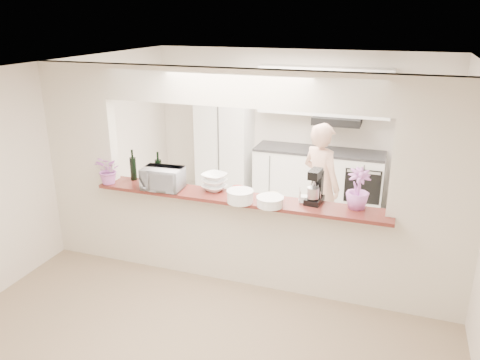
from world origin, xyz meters
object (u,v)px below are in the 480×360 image
at_px(toaster_oven, 163,179).
at_px(stand_mixer, 315,188).
at_px(refrigerator, 423,166).
at_px(person, 321,186).

bearing_deg(toaster_oven, stand_mixer, 0.84).
bearing_deg(toaster_oven, refrigerator, 38.49).
distance_m(refrigerator, stand_mixer, 2.88).
relative_size(refrigerator, person, 1.00).
height_order(refrigerator, toaster_oven, refrigerator).
bearing_deg(person, refrigerator, -99.04).
height_order(refrigerator, stand_mixer, refrigerator).
distance_m(stand_mixer, person, 1.28).
height_order(toaster_oven, person, person).
relative_size(refrigerator, toaster_oven, 3.67).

